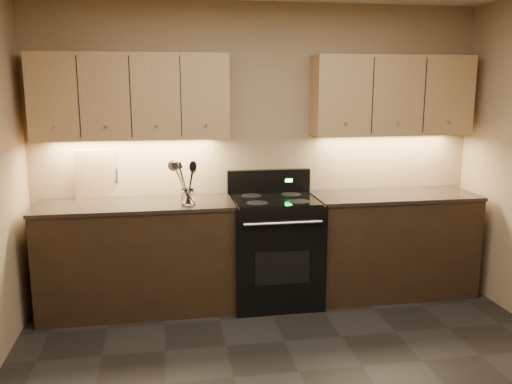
% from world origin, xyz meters
% --- Properties ---
extents(wall_back, '(4.00, 0.04, 2.60)m').
position_xyz_m(wall_back, '(0.00, 2.00, 1.30)').
color(wall_back, tan).
rests_on(wall_back, ground).
extents(counter_left, '(1.62, 0.62, 0.93)m').
position_xyz_m(counter_left, '(-1.10, 1.70, 0.47)').
color(counter_left, black).
rests_on(counter_left, ground).
extents(counter_right, '(1.46, 0.62, 0.93)m').
position_xyz_m(counter_right, '(1.18, 1.70, 0.47)').
color(counter_right, black).
rests_on(counter_right, ground).
extents(stove, '(0.76, 0.68, 1.14)m').
position_xyz_m(stove, '(0.08, 1.68, 0.48)').
color(stove, black).
rests_on(stove, ground).
extents(upper_cab_left, '(1.60, 0.30, 0.70)m').
position_xyz_m(upper_cab_left, '(-1.10, 1.85, 1.80)').
color(upper_cab_left, tan).
rests_on(upper_cab_left, wall_back).
extents(upper_cab_right, '(1.44, 0.30, 0.70)m').
position_xyz_m(upper_cab_right, '(1.18, 1.85, 1.80)').
color(upper_cab_right, tan).
rests_on(upper_cab_right, wall_back).
extents(outlet_plate, '(0.08, 0.01, 0.12)m').
position_xyz_m(outlet_plate, '(-1.30, 1.99, 1.12)').
color(outlet_plate, '#B2B5BA').
rests_on(outlet_plate, wall_back).
extents(utensil_crock, '(0.12, 0.12, 0.13)m').
position_xyz_m(utensil_crock, '(-0.67, 1.57, 0.99)').
color(utensil_crock, white).
rests_on(utensil_crock, counter_left).
extents(cutting_board, '(0.35, 0.15, 0.43)m').
position_xyz_m(cutting_board, '(-1.44, 1.96, 1.14)').
color(cutting_board, tan).
rests_on(cutting_board, counter_left).
extents(wooden_spoon, '(0.15, 0.15, 0.33)m').
position_xyz_m(wooden_spoon, '(-0.69, 1.56, 1.11)').
color(wooden_spoon, tan).
rests_on(wooden_spoon, utensil_crock).
extents(black_spoon, '(0.11, 0.09, 0.35)m').
position_xyz_m(black_spoon, '(-0.67, 1.58, 1.12)').
color(black_spoon, black).
rests_on(black_spoon, utensil_crock).
extents(black_turner, '(0.18, 0.16, 0.37)m').
position_xyz_m(black_turner, '(-0.66, 1.55, 1.12)').
color(black_turner, black).
rests_on(black_turner, utensil_crock).
extents(steel_spatula, '(0.24, 0.13, 0.40)m').
position_xyz_m(steel_spatula, '(-0.63, 1.57, 1.14)').
color(steel_spatula, silver).
rests_on(steel_spatula, utensil_crock).
extents(steel_skimmer, '(0.22, 0.10, 0.37)m').
position_xyz_m(steel_skimmer, '(-0.65, 1.57, 1.13)').
color(steel_skimmer, silver).
rests_on(steel_skimmer, utensil_crock).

